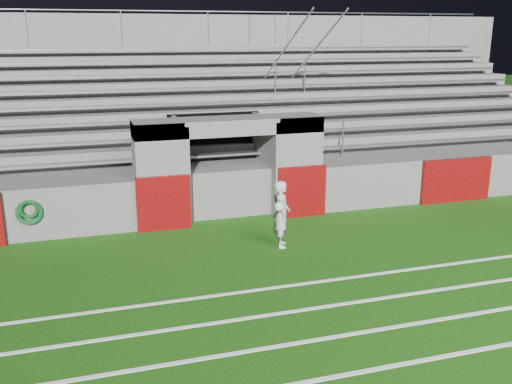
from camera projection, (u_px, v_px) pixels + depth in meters
name	position (u px, v px, depth m)	size (l,w,h in m)	color
ground	(272.00, 266.00, 11.80)	(90.00, 90.00, 0.00)	#14430B
stadium_structure	(195.00, 133.00, 18.73)	(26.00, 8.48, 5.42)	#565451
goalkeeper_with_ball	(282.00, 214.00, 12.71)	(0.51, 0.68, 1.52)	#B2B5BC
hose_coil	(29.00, 212.00, 12.93)	(0.60, 0.15, 0.62)	#0D421E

